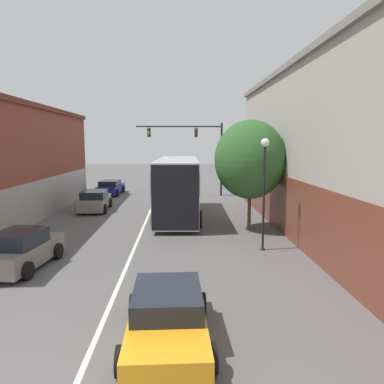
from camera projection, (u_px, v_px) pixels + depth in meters
lane_center_line at (144, 226)px, 21.29m from camera, size 0.14×44.62×0.01m
bus at (178, 185)px, 23.86m from camera, size 2.99×10.25×3.72m
hatchback_foreground at (167, 316)px, 9.00m from camera, size 2.14×4.27×1.23m
parked_car_left_near at (110, 187)px, 34.44m from camera, size 2.18×4.59×1.32m
parked_car_left_mid at (21, 250)px, 14.15m from camera, size 2.25×4.03×1.48m
parked_car_left_far at (95, 201)px, 26.33m from camera, size 2.15×4.47×1.42m
traffic_signal_gantry at (196, 144)px, 32.99m from camera, size 7.61×0.36×6.45m
street_lamp at (264, 180)px, 16.26m from camera, size 0.36×0.36×4.93m
street_tree_near at (250, 160)px, 19.94m from camera, size 3.83×3.45×5.96m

